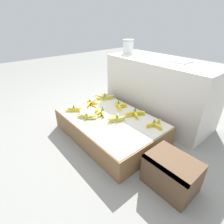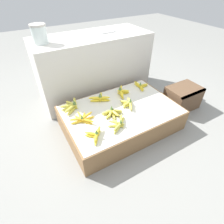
# 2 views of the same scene
# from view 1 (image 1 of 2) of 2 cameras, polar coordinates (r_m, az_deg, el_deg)

# --- Properties ---
(ground_plane) EXTENTS (10.00, 10.00, 0.00)m
(ground_plane) POSITION_cam_1_polar(r_m,az_deg,el_deg) (2.11, -0.57, -7.45)
(ground_plane) COLOR gray
(display_platform) EXTENTS (1.19, 0.79, 0.24)m
(display_platform) POSITION_cam_1_polar(r_m,az_deg,el_deg) (2.04, -0.59, -4.69)
(display_platform) COLOR olive
(display_platform) RESTS_ON ground_plane
(back_vendor_table) EXTENTS (1.42, 0.59, 0.79)m
(back_vendor_table) POSITION_cam_1_polar(r_m,az_deg,el_deg) (2.40, 14.99, 6.90)
(back_vendor_table) COLOR beige
(back_vendor_table) RESTS_ON ground_plane
(wooden_crate) EXTENTS (0.39, 0.29, 0.28)m
(wooden_crate) POSITION_cam_1_polar(r_m,az_deg,el_deg) (1.55, 18.77, -18.33)
(wooden_crate) COLOR brown
(wooden_crate) RESTS_ON ground_plane
(banana_bunch_front_left) EXTENTS (0.17, 0.18, 0.09)m
(banana_bunch_front_left) POSITION_cam_1_polar(r_m,az_deg,el_deg) (2.15, -12.30, 1.12)
(banana_bunch_front_left) COLOR yellow
(banana_bunch_front_left) RESTS_ON display_platform
(banana_bunch_front_midleft) EXTENTS (0.22, 0.19, 0.08)m
(banana_bunch_front_midleft) POSITION_cam_1_polar(r_m,az_deg,el_deg) (1.97, -8.09, -1.37)
(banana_bunch_front_midleft) COLOR gold
(banana_bunch_front_midleft) RESTS_ON display_platform
(banana_bunch_middle_left) EXTENTS (0.25, 0.23, 0.09)m
(banana_bunch_middle_left) POSITION_cam_1_polar(r_m,az_deg,el_deg) (2.27, -6.77, 3.01)
(banana_bunch_middle_left) COLOR gold
(banana_bunch_middle_left) RESTS_ON display_platform
(banana_bunch_middle_midleft) EXTENTS (0.22, 0.14, 0.10)m
(banana_bunch_middle_midleft) POSITION_cam_1_polar(r_m,az_deg,el_deg) (2.03, -3.87, -0.08)
(banana_bunch_middle_midleft) COLOR #DBCC4C
(banana_bunch_middle_midleft) RESTS_ON display_platform
(banana_bunch_middle_midright) EXTENTS (0.15, 0.21, 0.09)m
(banana_bunch_middle_midright) POSITION_cam_1_polar(r_m,az_deg,el_deg) (1.90, 1.45, -2.13)
(banana_bunch_middle_midright) COLOR #DBCC4C
(banana_bunch_middle_midright) RESTS_ON display_platform
(banana_bunch_back_left) EXTENTS (0.21, 0.24, 0.11)m
(banana_bunch_back_left) POSITION_cam_1_polar(r_m,az_deg,el_deg) (2.41, -2.44, 4.98)
(banana_bunch_back_left) COLOR gold
(banana_bunch_back_left) RESTS_ON display_platform
(banana_bunch_back_midleft) EXTENTS (0.22, 0.18, 0.11)m
(banana_bunch_back_midleft) POSITION_cam_1_polar(r_m,az_deg,el_deg) (2.18, 2.34, 2.29)
(banana_bunch_back_midleft) COLOR yellow
(banana_bunch_back_midleft) RESTS_ON display_platform
(banana_bunch_back_midright) EXTENTS (0.16, 0.25, 0.10)m
(banana_bunch_back_midright) POSITION_cam_1_polar(r_m,az_deg,el_deg) (2.00, 7.54, -0.50)
(banana_bunch_back_midright) COLOR yellow
(banana_bunch_back_midright) RESTS_ON display_platform
(banana_bunch_back_right) EXTENTS (0.16, 0.23, 0.09)m
(banana_bunch_back_right) POSITION_cam_1_polar(r_m,az_deg,el_deg) (1.86, 13.88, -3.85)
(banana_bunch_back_right) COLOR yellow
(banana_bunch_back_right) RESTS_ON display_platform
(glass_jar) EXTENTS (0.16, 0.16, 0.19)m
(glass_jar) POSITION_cam_1_polar(r_m,az_deg,el_deg) (2.61, 5.30, 20.53)
(glass_jar) COLOR silver
(glass_jar) RESTS_ON back_vendor_table
(foam_tray_white) EXTENTS (0.20, 0.21, 0.02)m
(foam_tray_white) POSITION_cam_1_polar(r_m,az_deg,el_deg) (2.23, 21.60, 15.21)
(foam_tray_white) COLOR white
(foam_tray_white) RESTS_ON back_vendor_table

